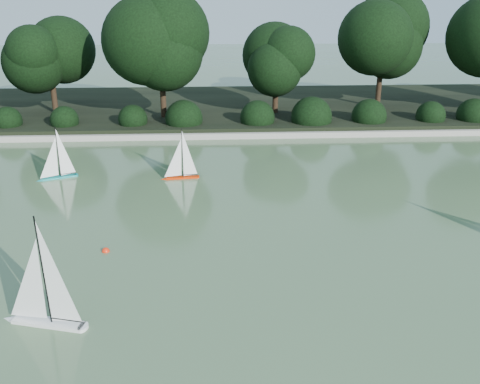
{
  "coord_description": "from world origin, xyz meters",
  "views": [
    {
      "loc": [
        -1.32,
        -7.79,
        4.55
      ],
      "look_at": [
        -0.78,
        2.26,
        0.7
      ],
      "focal_mm": 40.0,
      "sensor_mm": 36.0,
      "label": 1
    }
  ],
  "objects_px": {
    "sailboat_white_a": "(40,306)",
    "sailboat_teal": "(55,170)",
    "race_buoy": "(106,251)",
    "sailboat_orange": "(179,170)"
  },
  "relations": [
    {
      "from": "sailboat_white_a",
      "to": "race_buoy",
      "type": "bearing_deg",
      "value": 77.28
    },
    {
      "from": "sailboat_teal",
      "to": "sailboat_orange",
      "type": "bearing_deg",
      "value": -2.92
    },
    {
      "from": "sailboat_orange",
      "to": "sailboat_white_a",
      "type": "bearing_deg",
      "value": -104.79
    },
    {
      "from": "sailboat_teal",
      "to": "race_buoy",
      "type": "height_order",
      "value": "sailboat_teal"
    },
    {
      "from": "sailboat_white_a",
      "to": "race_buoy",
      "type": "height_order",
      "value": "sailboat_white_a"
    },
    {
      "from": "sailboat_white_a",
      "to": "sailboat_teal",
      "type": "xyz_separation_m",
      "value": [
        -1.49,
        6.4,
        -0.06
      ]
    },
    {
      "from": "sailboat_white_a",
      "to": "sailboat_orange",
      "type": "distance_m",
      "value": 6.45
    },
    {
      "from": "sailboat_orange",
      "to": "sailboat_teal",
      "type": "xyz_separation_m",
      "value": [
        -3.13,
        0.16,
        0.01
      ]
    },
    {
      "from": "sailboat_teal",
      "to": "race_buoy",
      "type": "distance_m",
      "value": 4.61
    },
    {
      "from": "sailboat_white_a",
      "to": "sailboat_teal",
      "type": "bearing_deg",
      "value": 103.1
    }
  ]
}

